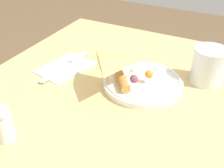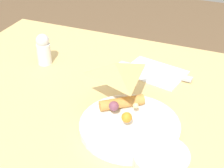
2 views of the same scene
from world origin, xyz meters
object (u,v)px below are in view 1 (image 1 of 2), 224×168
Objects in this scene: butter_knife at (67,64)px; plate_pizza at (142,81)px; salt_shaker at (3,123)px; milk_glass at (208,67)px; napkin_folded at (65,67)px; dining_table at (101,136)px.

plate_pizza is at bearing 95.38° from butter_knife.
milk_glass is at bearing 142.35° from salt_shaker.
milk_glass is at bearing 125.10° from plate_pizza.
milk_glass reaches higher than butter_knife.
plate_pizza is at bearing -54.90° from milk_glass.
napkin_folded is 0.01m from butter_knife.
butter_knife is 2.36× the size of salt_shaker.
milk_glass is 0.41m from butter_knife.
milk_glass reaches higher than napkin_folded.
milk_glass is 1.10× the size of salt_shaker.
butter_knife is 0.32m from salt_shaker.
plate_pizza is at bearing 150.89° from salt_shaker.
salt_shaker reaches higher than butter_knife.
salt_shaker is (0.42, -0.33, -0.00)m from milk_glass.
dining_table is 0.30m from salt_shaker.
dining_table is 0.23m from napkin_folded.
dining_table is 10.38× the size of salt_shaker.
milk_glass reaches higher than salt_shaker.
salt_shaker is at bearing -25.99° from dining_table.
butter_knife reaches higher than dining_table.
dining_table is at bearing 62.52° from napkin_folded.
napkin_folded reaches higher than dining_table.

